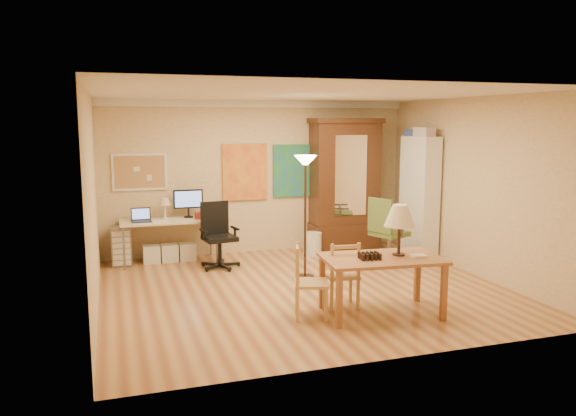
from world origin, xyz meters
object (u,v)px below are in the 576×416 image
object	(u,v)px
computer_desk	(171,236)
bookshelf	(419,197)
dining_table	(388,246)
office_chair_green	(387,246)
armoire	(344,193)
office_chair_black	(219,250)

from	to	relation	value
computer_desk	bookshelf	size ratio (longest dim) A/B	0.76
dining_table	office_chair_green	world-z (taller)	dining_table
dining_table	bookshelf	bearing A→B (deg)	52.76
dining_table	armoire	size ratio (longest dim) A/B	0.63
dining_table	office_chair_black	bearing A→B (deg)	119.05
dining_table	office_chair_green	bearing A→B (deg)	62.23
office_chair_green	armoire	bearing A→B (deg)	98.74
armoire	bookshelf	distance (m)	1.38
office_chair_black	bookshelf	size ratio (longest dim) A/B	0.51
computer_desk	dining_table	bearing A→B (deg)	-56.64
dining_table	armoire	world-z (taller)	armoire
computer_desk	office_chair_green	size ratio (longest dim) A/B	1.42
office_chair_green	dining_table	bearing A→B (deg)	-117.77
dining_table	bookshelf	distance (m)	3.16
dining_table	office_chair_green	xyz separation A→B (m)	(1.13, 2.15, -0.55)
computer_desk	office_chair_black	size ratio (longest dim) A/B	1.50
office_chair_black	armoire	size ratio (longest dim) A/B	0.44
dining_table	computer_desk	bearing A→B (deg)	123.36
computer_desk	office_chair_green	xyz separation A→B (m)	(3.38, -1.25, -0.14)
computer_desk	office_chair_green	world-z (taller)	computer_desk
dining_table	bookshelf	xyz separation A→B (m)	(1.91, 2.51, 0.19)
office_chair_black	office_chair_green	world-z (taller)	office_chair_green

